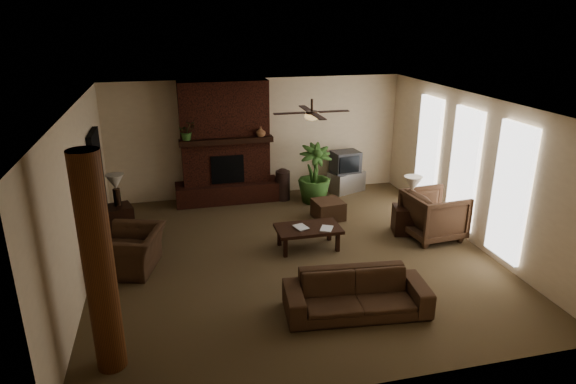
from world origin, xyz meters
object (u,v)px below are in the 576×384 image
object	(u,v)px
log_column	(99,266)
sofa	(357,288)
side_table_right	(406,220)
armchair_right	(434,213)
ottoman	(328,209)
floor_plant	(314,186)
tv_stand	(346,181)
lamp_right	(413,186)
armchair_left	(131,244)
lamp_left	(115,184)
floor_vase	(283,182)
side_table_left	(119,219)
coffee_table	(308,230)

from	to	relation	value
log_column	sofa	world-z (taller)	log_column
side_table_right	sofa	bearing A→B (deg)	-129.10
armchair_right	ottoman	bearing A→B (deg)	45.05
sofa	side_table_right	bearing A→B (deg)	56.76
sofa	floor_plant	distance (m)	4.65
tv_stand	side_table_right	distance (m)	2.69
tv_stand	lamp_right	size ratio (longest dim) A/B	1.31
armchair_left	lamp_left	bearing A→B (deg)	-153.18
side_table_right	floor_plant	bearing A→B (deg)	121.32
armchair_left	floor_vase	world-z (taller)	armchair_left
side_table_left	side_table_right	bearing A→B (deg)	-14.14
log_column	lamp_left	xyz separation A→B (m)	(-0.20, 4.33, -0.40)
floor_vase	side_table_right	bearing A→B (deg)	-51.17
floor_plant	side_table_right	distance (m)	2.49
floor_vase	side_table_left	distance (m)	3.78
side_table_left	lamp_right	xyz separation A→B (m)	(5.67, -1.46, 0.73)
coffee_table	tv_stand	xyz separation A→B (m)	(1.81, 2.91, -0.12)
armchair_right	ottoman	world-z (taller)	armchair_right
armchair_left	side_table_right	distance (m)	5.28
coffee_table	floor_plant	bearing A→B (deg)	70.91
armchair_right	log_column	bearing A→B (deg)	108.34
tv_stand	ottoman	bearing A→B (deg)	-143.07
log_column	side_table_left	xyz separation A→B (m)	(-0.20, 4.28, -1.12)
log_column	coffee_table	size ratio (longest dim) A/B	2.33
lamp_right	side_table_left	bearing A→B (deg)	165.51
tv_stand	lamp_right	world-z (taller)	lamp_right
side_table_right	lamp_right	bearing A→B (deg)	-41.74
floor_plant	lamp_right	bearing A→B (deg)	-58.18
lamp_right	tv_stand	bearing A→B (deg)	97.40
armchair_right	side_table_right	bearing A→B (deg)	46.34
floor_vase	lamp_left	size ratio (longest dim) A/B	1.18
floor_plant	lamp_right	distance (m)	2.63
coffee_table	tv_stand	bearing A→B (deg)	58.11
log_column	lamp_left	world-z (taller)	log_column
lamp_right	side_table_right	bearing A→B (deg)	138.26
floor_plant	side_table_left	xyz separation A→B (m)	(-4.32, -0.71, -0.11)
side_table_left	armchair_left	bearing A→B (deg)	-78.91
floor_vase	lamp_right	size ratio (longest dim) A/B	1.18
tv_stand	lamp_right	bearing A→B (deg)	-103.88
sofa	coffee_table	size ratio (longest dim) A/B	1.75
sofa	ottoman	xyz separation A→B (m)	(0.72, 3.55, -0.21)
armchair_left	coffee_table	size ratio (longest dim) A/B	0.91
armchair_left	sofa	bearing A→B (deg)	72.54
armchair_left	lamp_right	xyz separation A→B (m)	(5.33, 0.26, 0.52)
side_table_right	floor_vase	bearing A→B (deg)	128.83
armchair_right	tv_stand	size ratio (longest dim) A/B	1.22
side_table_left	side_table_right	distance (m)	5.78
floor_plant	tv_stand	bearing A→B (deg)	29.08
coffee_table	lamp_left	xyz separation A→B (m)	(-3.50, 1.69, 0.63)
armchair_left	lamp_left	distance (m)	1.87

